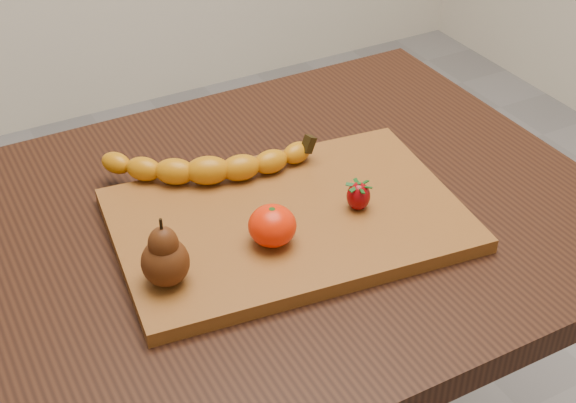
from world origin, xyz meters
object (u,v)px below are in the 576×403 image
cutting_board (288,220)px  mandarin (272,226)px  table (245,278)px  pear (164,251)px

cutting_board → mandarin: size_ratio=7.46×
cutting_board → mandarin: 0.07m
table → pear: bearing=-149.0°
table → pear: size_ratio=11.25×
pear → mandarin: (0.14, 0.01, -0.02)m
cutting_board → mandarin: mandarin is taller
mandarin → cutting_board: bearing=43.3°
table → pear: pear is taller
pear → cutting_board: bearing=14.5°
cutting_board → pear: pear is taller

